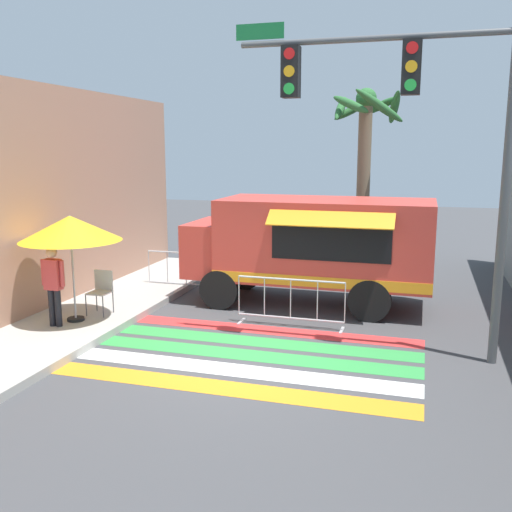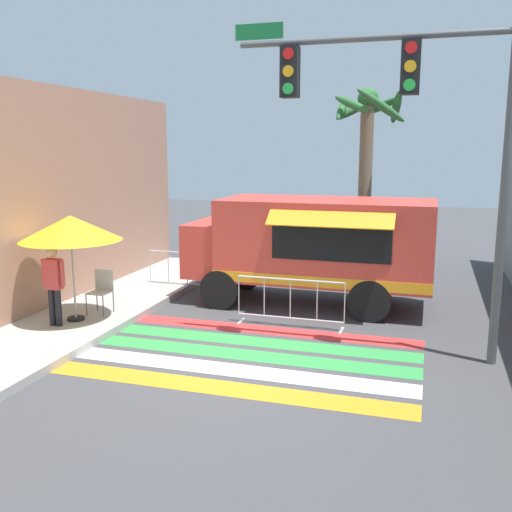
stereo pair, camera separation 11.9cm
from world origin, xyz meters
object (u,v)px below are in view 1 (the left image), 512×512
Objects in this scene: food_truck at (307,242)px; palm_tree at (365,150)px; patio_umbrella at (70,229)px; folding_chair at (101,288)px; traffic_signal_pole at (413,114)px; barricade_side at (186,272)px; vendor_person at (53,282)px; barricade_front at (291,303)px.

palm_tree is at bearing 76.61° from food_truck.
patio_umbrella is at bearing -126.41° from palm_tree.
traffic_signal_pole is at bearing -11.44° from folding_chair.
palm_tree is (5.01, 6.47, 2.99)m from folding_chair.
palm_tree reaches higher than food_truck.
traffic_signal_pole is 7.44m from folding_chair.
barricade_side is (0.99, 3.63, -1.61)m from patio_umbrella.
traffic_signal_pole reaches higher than patio_umbrella.
vendor_person is 0.75× the size of barricade_side.
vendor_person is 0.71× the size of barricade_front.
food_truck is at bearing 22.33° from vendor_person.
food_truck is 2.50× the size of barricade_front.
traffic_signal_pole is 1.10× the size of palm_tree.
food_truck is 4.91m from folding_chair.
folding_chair is 0.43× the size of barricade_side.
vendor_person is 4.28m from barricade_side.
barricade_side is (1.15, 4.08, -0.57)m from vendor_person.
traffic_signal_pole is at bearing 2.91° from patio_umbrella.
vendor_person reaches higher than barricade_front.
barricade_front is 0.43× the size of palm_tree.
patio_umbrella is at bearing -105.20° from barricade_side.
barricade_front is 4.07m from barricade_side.
food_truck is 2.14m from barricade_front.
traffic_signal_pole is at bearing -23.60° from barricade_front.
folding_chair is 0.17× the size of palm_tree.
barricade_side is 6.38m from palm_tree.
barricade_front is (4.13, 0.72, -0.21)m from folding_chair.
patio_umbrella is 4.10m from barricade_side.
palm_tree is (0.88, 5.75, 3.20)m from barricade_front.
vendor_person reaches higher than folding_chair.
food_truck reaches higher than vendor_person.
palm_tree is at bearing 102.35° from traffic_signal_pole.
folding_chair is (-4.09, -2.61, -0.80)m from food_truck.
patio_umbrella is (-4.33, -3.26, 0.60)m from food_truck.
palm_tree is (5.25, 7.12, 1.59)m from patio_umbrella.
food_truck is 3.52m from barricade_side.
food_truck is 6.13× the size of folding_chair.
barricade_front and barricade_side have the same top height.
vendor_person reaches higher than barricade_side.
palm_tree is at bearing 53.59° from patio_umbrella.
folding_chair is 0.58× the size of vendor_person.
patio_umbrella reaches higher than vendor_person.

